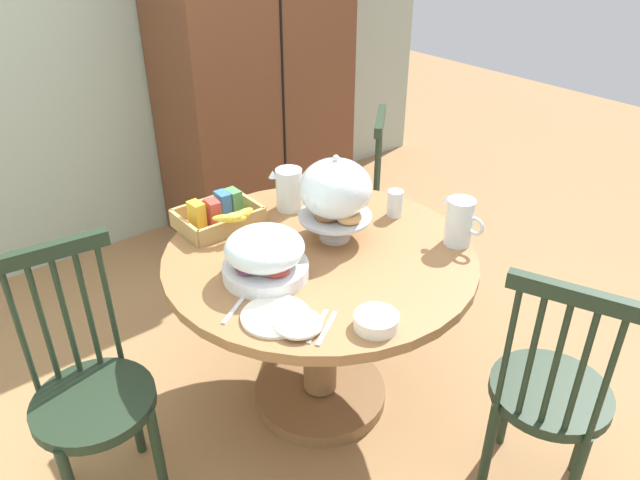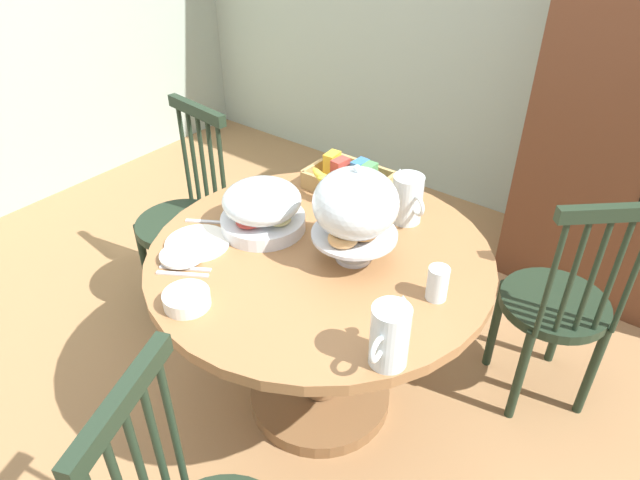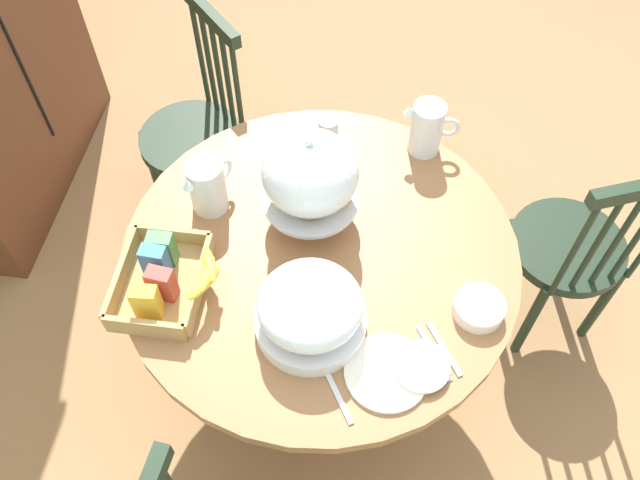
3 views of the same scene
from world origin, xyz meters
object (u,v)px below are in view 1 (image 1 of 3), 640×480
Objects in this scene: wooden_armoire at (254,69)px; milk_pitcher at (459,224)px; dining_table at (320,300)px; china_plate_large at (276,316)px; orange_juice_pitcher at (289,191)px; windsor_chair_near_window at (349,211)px; windsor_chair_by_cabinet at (92,398)px; china_plate_small at (299,324)px; cereal_bowl at (376,321)px; cereal_basket at (220,215)px; pastry_stand_with_dome at (335,192)px; fruit_platter_covered at (265,255)px; windsor_chair_facing_door at (549,397)px; drinking_glass at (394,203)px.

wooden_armoire reaches higher than milk_pitcher.
dining_table is (-0.75, -1.53, -0.46)m from wooden_armoire.
orange_juice_pitcher is at bearing 49.81° from china_plate_large.
china_plate_large is at bearing 175.63° from milk_pitcher.
windsor_chair_near_window reaches higher than orange_juice_pitcher.
windsor_chair_by_cabinet is 0.75m from china_plate_small.
wooden_armoire is 1.09m from windsor_chair_near_window.
wooden_armoire reaches higher than cereal_bowl.
milk_pitcher is at bearing -17.13° from windsor_chair_by_cabinet.
windsor_chair_by_cabinet is (-1.62, -1.40, -0.53)m from wooden_armoire.
cereal_basket is 2.26× the size of cereal_bowl.
windsor_chair_by_cabinet reaches higher than china_plate_large.
pastry_stand_with_dome reaches higher than windsor_chair_near_window.
windsor_chair_near_window reaches higher than dining_table.
china_plate_large is 1.47× the size of china_plate_small.
cereal_bowl is (0.73, -0.58, 0.31)m from windsor_chair_by_cabinet.
pastry_stand_with_dome is 0.33m from orange_juice_pitcher.
wooden_armoire is 1.84m from milk_pitcher.
cereal_basket is (-0.30, 0.06, -0.03)m from orange_juice_pitcher.
wooden_armoire is 2.19m from cereal_bowl.
fruit_platter_covered is 0.25m from china_plate_large.
cereal_basket reaches higher than china_plate_small.
windsor_chair_by_cabinet is 5.24× the size of milk_pitcher.
windsor_chair_facing_door is 0.88m from china_plate_small.
china_plate_large is at bearing -150.80° from pastry_stand_with_dome.
windsor_chair_by_cabinet is 3.09× the size of cereal_basket.
drinking_glass is at bearing -46.90° from orange_juice_pitcher.
windsor_chair_near_window is 0.91m from pastry_stand_with_dome.
cereal_basket reaches higher than drinking_glass.
wooden_armoire is 2.14m from china_plate_small.
cereal_bowl is (0.10, -0.45, -0.06)m from fruit_platter_covered.
fruit_platter_covered is at bearing 73.89° from china_plate_small.
pastry_stand_with_dome is 0.38m from fruit_platter_covered.
windsor_chair_facing_door is at bearing -39.37° from china_plate_small.
windsor_chair_by_cabinet is 3.25× the size of fruit_platter_covered.
windsor_chair_facing_door is at bearing -81.36° from orange_juice_pitcher.
fruit_platter_covered is 0.52m from orange_juice_pitcher.
windsor_chair_near_window reaches higher than milk_pitcher.
pastry_stand_with_dome is 0.57m from china_plate_large.
windsor_chair_by_cabinet is 2.83× the size of pastry_stand_with_dome.
windsor_chair_near_window is 6.50× the size of china_plate_small.
windsor_chair_near_window is at bearing 16.34° from windsor_chair_by_cabinet.
windsor_chair_facing_door is 0.66m from cereal_bowl.
drinking_glass is at bearing 3.47° from fruit_platter_covered.
windsor_chair_near_window is 0.70m from orange_juice_pitcher.
fruit_platter_covered is 0.42m from cereal_basket.
china_plate_small is at bearing -38.68° from windsor_chair_by_cabinet.
wooden_armoire reaches higher than windsor_chair_by_cabinet.
windsor_chair_near_window is at bearing 65.38° from drinking_glass.
wooden_armoire is 2.01× the size of windsor_chair_facing_door.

